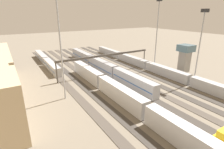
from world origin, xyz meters
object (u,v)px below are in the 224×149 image
at_px(train_on_track_0, 147,65).
at_px(light_mast_0, 201,38).
at_px(signal_gantry, 106,57).
at_px(control_tower, 185,56).
at_px(light_mast_2, 157,27).
at_px(train_on_track_8, 46,61).
at_px(train_on_track_4, 102,66).
at_px(light_mast_1, 59,33).
at_px(train_on_track_6, 120,94).

bearing_deg(train_on_track_0, light_mast_0, -171.93).
distance_m(signal_gantry, control_tower, 36.07).
height_order(light_mast_2, control_tower, light_mast_2).
bearing_deg(light_mast_0, control_tower, -36.89).
relative_size(train_on_track_8, light_mast_2, 1.48).
distance_m(train_on_track_8, control_tower, 69.45).
bearing_deg(train_on_track_4, light_mast_1, 129.15).
xyz_separation_m(train_on_track_0, train_on_track_6, (-21.42, 30.00, 0.60)).
height_order(train_on_track_8, light_mast_1, light_mast_1).
height_order(train_on_track_8, train_on_track_4, train_on_track_4).
distance_m(train_on_track_0, light_mast_2, 18.22).
xyz_separation_m(light_mast_0, control_tower, (11.87, -8.91, -10.08)).
bearing_deg(control_tower, light_mast_1, 88.67).
xyz_separation_m(train_on_track_6, light_mast_0, (-1.87, -33.30, 14.81)).
bearing_deg(train_on_track_4, light_mast_0, -144.34).
distance_m(train_on_track_6, signal_gantry, 28.54).
bearing_deg(train_on_track_6, signal_gantry, -20.87).
bearing_deg(train_on_track_8, train_on_track_4, -141.20).
bearing_deg(train_on_track_0, train_on_track_6, 125.53).
distance_m(light_mast_1, control_tower, 57.45).
bearing_deg(light_mast_0, train_on_track_0, 8.07).
height_order(train_on_track_4, control_tower, control_tower).
bearing_deg(train_on_track_6, train_on_track_4, -18.09).
distance_m(train_on_track_0, control_tower, 17.55).
xyz_separation_m(light_mast_0, signal_gantry, (28.09, 23.30, -9.63)).
xyz_separation_m(train_on_track_6, control_tower, (10.01, -42.22, 4.73)).
relative_size(train_on_track_8, light_mast_1, 1.43).
bearing_deg(light_mast_1, light_mast_2, -79.97).
distance_m(train_on_track_4, light_mast_2, 30.75).
height_order(train_on_track_4, signal_gantry, signal_gantry).
xyz_separation_m(train_on_track_8, control_tower, (-45.48, -52.22, 5.34)).
bearing_deg(train_on_track_4, train_on_track_0, -114.67).
xyz_separation_m(train_on_track_0, control_tower, (-11.42, -12.22, 5.33)).
distance_m(train_on_track_6, light_mast_0, 36.50).
xyz_separation_m(train_on_track_8, train_on_track_4, (-24.88, -20.00, 0.58)).
relative_size(light_mast_2, control_tower, 2.56).
xyz_separation_m(train_on_track_6, light_mast_2, (19.54, -32.87, 17.29)).
relative_size(train_on_track_6, signal_gantry, 1.59).
distance_m(light_mast_0, signal_gantry, 37.75).
bearing_deg(light_mast_0, signal_gantry, 39.68).
bearing_deg(light_mast_1, train_on_track_8, -4.79).
xyz_separation_m(train_on_track_8, light_mast_0, (-57.35, -43.30, 15.42)).
relative_size(train_on_track_8, train_on_track_4, 0.66).
height_order(train_on_track_6, signal_gantry, signal_gantry).
bearing_deg(signal_gantry, control_tower, -116.72).
height_order(train_on_track_8, control_tower, control_tower).
distance_m(train_on_track_0, signal_gantry, 21.36).
bearing_deg(light_mast_2, signal_gantry, 73.71).
distance_m(train_on_track_4, signal_gantry, 6.81).
bearing_deg(light_mast_2, light_mast_0, -178.83).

